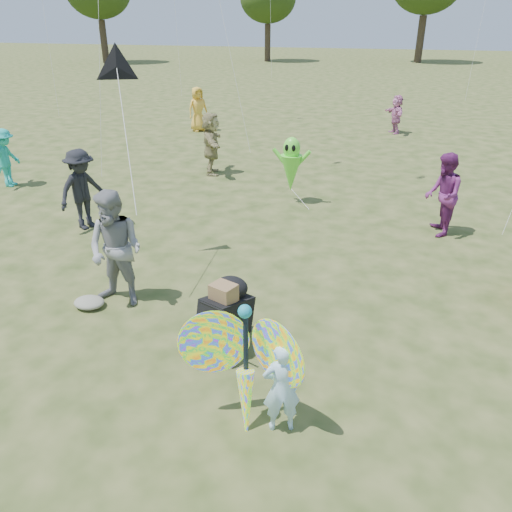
% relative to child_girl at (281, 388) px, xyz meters
% --- Properties ---
extents(ground, '(160.00, 160.00, 0.00)m').
position_rel_child_girl_xyz_m(ground, '(-0.80, 0.80, -0.61)').
color(ground, '#51592B').
rests_on(ground, ground).
extents(child_girl, '(0.52, 0.44, 1.21)m').
position_rel_child_girl_xyz_m(child_girl, '(0.00, 0.00, 0.00)').
color(child_girl, '#B4E2FF').
rests_on(child_girl, ground).
extents(adult_man, '(1.03, 0.83, 2.01)m').
position_rel_child_girl_xyz_m(adult_man, '(-3.34, 2.06, 0.40)').
color(adult_man, gray).
rests_on(adult_man, ground).
extents(grey_bag, '(0.53, 0.43, 0.17)m').
position_rel_child_girl_xyz_m(grey_bag, '(-3.80, 1.76, -0.52)').
color(grey_bag, gray).
rests_on(grey_bag, ground).
extents(crowd_b, '(1.08, 1.36, 1.85)m').
position_rel_child_girl_xyz_m(crowd_b, '(-5.89, 4.85, 0.32)').
color(crowd_b, black).
rests_on(crowd_b, ground).
extents(crowd_d, '(1.13, 1.84, 1.89)m').
position_rel_child_girl_xyz_m(crowd_d, '(-4.70, 9.88, 0.34)').
color(crowd_d, tan).
rests_on(crowd_d, ground).
extents(crowd_e, '(0.81, 0.98, 1.85)m').
position_rel_child_girl_xyz_m(crowd_e, '(1.96, 6.81, 0.32)').
color(crowd_e, '#702567').
rests_on(crowd_e, ground).
extents(crowd_g, '(1.03, 1.05, 1.83)m').
position_rel_child_girl_xyz_m(crowd_g, '(-7.62, 15.80, 0.31)').
color(crowd_g, gold).
rests_on(crowd_g, ground).
extents(crowd_i, '(0.80, 1.16, 1.65)m').
position_rel_child_girl_xyz_m(crowd_i, '(-9.88, 7.01, 0.22)').
color(crowd_i, '#1FAA9E').
rests_on(crowd_i, ground).
extents(crowd_j, '(1.03, 1.52, 1.57)m').
position_rel_child_girl_xyz_m(crowd_j, '(0.51, 17.76, 0.18)').
color(crowd_j, '#C671A5').
rests_on(crowd_j, ground).
extents(jogging_stroller, '(0.73, 1.13, 1.09)m').
position_rel_child_girl_xyz_m(jogging_stroller, '(-1.17, 1.39, 0.01)').
color(jogging_stroller, black).
rests_on(jogging_stroller, ground).
extents(butterfly_kite, '(1.74, 0.75, 1.81)m').
position_rel_child_girl_xyz_m(butterfly_kite, '(-0.44, 0.01, 0.21)').
color(butterfly_kite, '#FD2862').
rests_on(butterfly_kite, ground).
extents(delta_kite_rig, '(1.49, 1.93, 2.47)m').
position_rel_child_girl_xyz_m(delta_kite_rig, '(-3.97, 3.75, 3.06)').
color(delta_kite_rig, black).
rests_on(delta_kite_rig, ground).
extents(alien_kite, '(1.12, 0.69, 1.74)m').
position_rel_child_girl_xyz_m(alien_kite, '(-1.73, 7.93, 0.36)').
color(alien_kite, '#63ED37').
rests_on(alien_kite, ground).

